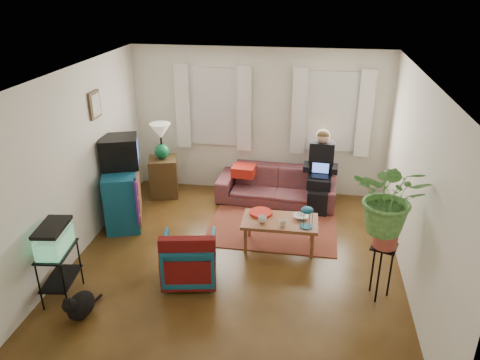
% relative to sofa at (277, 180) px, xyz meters
% --- Properties ---
extents(floor, '(4.50, 5.00, 0.01)m').
position_rel_sofa_xyz_m(floor, '(-0.39, -2.05, -0.40)').
color(floor, '#4F2B14').
rests_on(floor, ground).
extents(ceiling, '(4.50, 5.00, 0.01)m').
position_rel_sofa_xyz_m(ceiling, '(-0.39, -2.05, 2.20)').
color(ceiling, white).
rests_on(ceiling, wall_back).
extents(wall_back, '(4.50, 0.01, 2.60)m').
position_rel_sofa_xyz_m(wall_back, '(-0.39, 0.45, 0.90)').
color(wall_back, silver).
rests_on(wall_back, floor).
extents(wall_front, '(4.50, 0.01, 2.60)m').
position_rel_sofa_xyz_m(wall_front, '(-0.39, -4.55, 0.90)').
color(wall_front, silver).
rests_on(wall_front, floor).
extents(wall_left, '(0.01, 5.00, 2.60)m').
position_rel_sofa_xyz_m(wall_left, '(-2.64, -2.05, 0.90)').
color(wall_left, silver).
rests_on(wall_left, floor).
extents(wall_right, '(0.01, 5.00, 2.60)m').
position_rel_sofa_xyz_m(wall_right, '(1.86, -2.05, 0.90)').
color(wall_right, silver).
rests_on(wall_right, floor).
extents(window_left, '(1.08, 0.04, 1.38)m').
position_rel_sofa_xyz_m(window_left, '(-1.19, 0.43, 1.15)').
color(window_left, white).
rests_on(window_left, wall_back).
extents(window_right, '(1.08, 0.04, 1.38)m').
position_rel_sofa_xyz_m(window_right, '(0.86, 0.43, 1.15)').
color(window_right, white).
rests_on(window_right, wall_back).
extents(curtains_left, '(1.36, 0.06, 1.50)m').
position_rel_sofa_xyz_m(curtains_left, '(-1.19, 0.35, 1.15)').
color(curtains_left, white).
rests_on(curtains_left, wall_back).
extents(curtains_right, '(1.36, 0.06, 1.50)m').
position_rel_sofa_xyz_m(curtains_right, '(0.86, 0.35, 1.15)').
color(curtains_right, white).
rests_on(curtains_right, wall_back).
extents(picture_frame, '(0.04, 0.32, 0.40)m').
position_rel_sofa_xyz_m(picture_frame, '(-2.60, -1.20, 1.55)').
color(picture_frame, '#3D2616').
rests_on(picture_frame, wall_left).
extents(area_rug, '(2.02, 1.62, 0.01)m').
position_rel_sofa_xyz_m(area_rug, '(0.03, -0.90, -0.39)').
color(area_rug, maroon).
rests_on(area_rug, floor).
extents(sofa, '(2.09, 0.92, 0.80)m').
position_rel_sofa_xyz_m(sofa, '(0.00, 0.00, 0.00)').
color(sofa, brown).
rests_on(sofa, floor).
extents(seated_person, '(0.55, 0.66, 1.22)m').
position_rel_sofa_xyz_m(seated_person, '(0.74, -0.04, 0.21)').
color(seated_person, black).
rests_on(seated_person, sofa).
extents(side_table, '(0.60, 0.60, 0.71)m').
position_rel_sofa_xyz_m(side_table, '(-2.04, -0.06, -0.05)').
color(side_table, '#3B2716').
rests_on(side_table, floor).
extents(table_lamp, '(0.45, 0.45, 0.65)m').
position_rel_sofa_xyz_m(table_lamp, '(-2.04, -0.06, 0.61)').
color(table_lamp, white).
rests_on(table_lamp, side_table).
extents(dresser, '(0.82, 1.13, 0.92)m').
position_rel_sofa_xyz_m(dresser, '(-2.38, -1.12, 0.06)').
color(dresser, '#115B66').
rests_on(dresser, floor).
extents(crt_tv, '(0.70, 0.67, 0.49)m').
position_rel_sofa_xyz_m(crt_tv, '(-2.39, -1.02, 0.76)').
color(crt_tv, black).
rests_on(crt_tv, dresser).
extents(aquarium_stand, '(0.41, 0.64, 0.67)m').
position_rel_sofa_xyz_m(aquarium_stand, '(-2.39, -3.11, -0.07)').
color(aquarium_stand, black).
rests_on(aquarium_stand, floor).
extents(aquarium, '(0.37, 0.58, 0.35)m').
position_rel_sofa_xyz_m(aquarium, '(-2.39, -3.11, 0.44)').
color(aquarium, '#7FD899').
rests_on(aquarium, aquarium_stand).
extents(black_cat, '(0.36, 0.48, 0.37)m').
position_rel_sofa_xyz_m(black_cat, '(-1.99, -3.41, -0.21)').
color(black_cat, black).
rests_on(black_cat, floor).
extents(armchair, '(0.77, 0.74, 0.69)m').
position_rel_sofa_xyz_m(armchair, '(-0.92, -2.50, -0.06)').
color(armchair, navy).
rests_on(armchair, floor).
extents(serape_throw, '(0.71, 0.28, 0.57)m').
position_rel_sofa_xyz_m(serape_throw, '(-0.87, -2.76, 0.09)').
color(serape_throw, '#9E0A0A').
rests_on(serape_throw, armchair).
extents(coffee_table, '(1.10, 0.61, 0.45)m').
position_rel_sofa_xyz_m(coffee_table, '(0.18, -1.52, -0.18)').
color(coffee_table, brown).
rests_on(coffee_table, floor).
extents(cup_a, '(0.12, 0.12, 0.10)m').
position_rel_sofa_xyz_m(cup_a, '(-0.07, -1.62, 0.10)').
color(cup_a, white).
rests_on(cup_a, coffee_table).
extents(cup_b, '(0.10, 0.10, 0.09)m').
position_rel_sofa_xyz_m(cup_b, '(0.23, -1.70, 0.10)').
color(cup_b, beige).
rests_on(cup_b, coffee_table).
extents(bowl, '(0.22, 0.22, 0.05)m').
position_rel_sofa_xyz_m(bowl, '(0.47, -1.42, 0.08)').
color(bowl, white).
rests_on(bowl, coffee_table).
extents(snack_tray, '(0.34, 0.34, 0.04)m').
position_rel_sofa_xyz_m(snack_tray, '(-0.12, -1.38, 0.07)').
color(snack_tray, '#B21414').
rests_on(snack_tray, coffee_table).
extents(birdcage, '(0.18, 0.18, 0.32)m').
position_rel_sofa_xyz_m(birdcage, '(0.56, -1.66, 0.21)').
color(birdcage, '#115B6B').
rests_on(birdcage, coffee_table).
extents(plant_stand, '(0.39, 0.39, 0.73)m').
position_rel_sofa_xyz_m(plant_stand, '(1.49, -2.48, -0.03)').
color(plant_stand, black).
rests_on(plant_stand, floor).
extents(potted_plant, '(1.01, 0.94, 0.93)m').
position_rel_sofa_xyz_m(potted_plant, '(1.49, -2.48, 0.84)').
color(potted_plant, '#599947').
rests_on(potted_plant, plant_stand).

